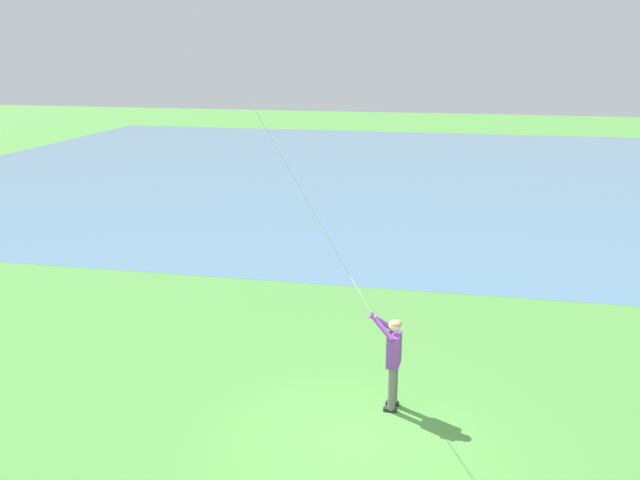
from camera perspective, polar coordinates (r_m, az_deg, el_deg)
name	(u,v)px	position (r m, az deg, el deg)	size (l,w,h in m)	color
ground_plane	(358,442)	(12.20, 3.10, -16.09)	(120.00, 120.00, 0.00)	#4C8E3D
lake_water	(359,172)	(37.00, 3.15, 5.57)	(36.00, 44.00, 0.01)	teal
person_kite_flyer	(393,355)	(12.77, 5.93, -9.31)	(0.52, 0.62, 1.83)	#232328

